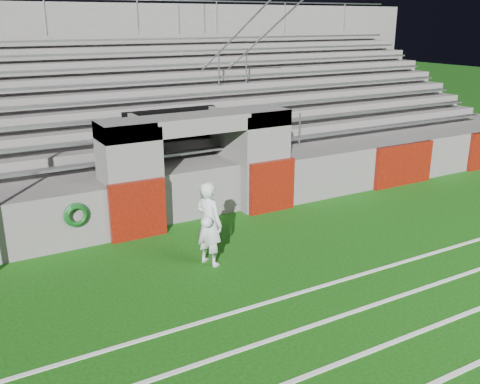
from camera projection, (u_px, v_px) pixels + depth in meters
ground at (276, 270)px, 10.66m from camera, size 90.00×90.00×0.00m
stadium_structure at (137, 129)px, 16.78m from camera, size 26.00×8.48×5.42m
goalkeeper_with_ball at (209, 223)px, 10.67m from camera, size 0.61×0.74×1.75m
hose_coil at (77, 215)px, 11.34m from camera, size 0.55×0.14×0.55m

